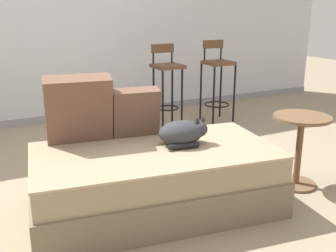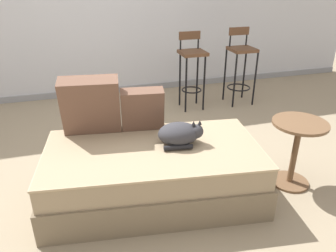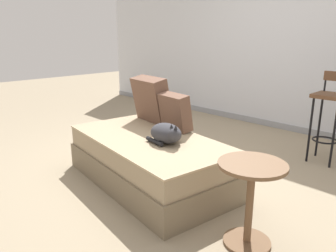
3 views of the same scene
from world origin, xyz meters
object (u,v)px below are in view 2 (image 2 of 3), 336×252
Objects in this scene: bar_stool_near_window at (192,63)px; bar_stool_by_doorway at (241,61)px; throw_pillow_middle at (143,109)px; throw_pillow_corner at (91,105)px; couch at (153,172)px; cat at (180,134)px; side_table at (296,144)px.

bar_stool_by_doorway is at bearing -0.07° from bar_stool_near_window.
throw_pillow_corner is at bearing 172.32° from throw_pillow_middle.
throw_pillow_corner is at bearing 135.75° from couch.
side_table is (0.95, -0.17, -0.16)m from cat.
couch is 0.74m from throw_pillow_corner.
cat is at bearing -112.98° from bar_stool_near_window.
bar_stool_near_window is at bearing 55.68° from throw_pillow_middle.
throw_pillow_corner is 1.91m from bar_stool_near_window.
throw_pillow_corner is 0.50× the size of bar_stool_near_window.
cat is 0.62× the size of side_table.
throw_pillow_corner is at bearing -135.64° from bar_stool_near_window.
bar_stool_near_window is (1.36, 1.33, -0.09)m from throw_pillow_corner.
bar_stool_near_window is 1.69× the size of side_table.
bar_stool_by_doorway reaches higher than couch.
cat is (0.22, -0.33, -0.10)m from throw_pillow_middle.
throw_pillow_middle is 2.15m from bar_stool_by_doorway.
couch is 1.81× the size of bar_stool_near_window.
side_table reaches higher than couch.
bar_stool_near_window is 0.69m from bar_stool_by_doorway.
bar_stool_near_window is at bearing 67.02° from cat.
bar_stool_near_window is at bearing 179.93° from bar_stool_by_doorway.
cat is (0.22, 0.01, 0.31)m from couch.
throw_pillow_corner is 1.32× the size of throw_pillow_middle.
throw_pillow_corner is at bearing 148.36° from cat.
throw_pillow_middle reaches higher than cat.
bar_stool_by_doorway is (2.05, 1.33, -0.11)m from throw_pillow_corner.
couch is 2.41m from bar_stool_by_doorway.
bar_stool_by_doorway is at bearing 76.14° from side_table.
bar_stool_by_doorway is (0.69, -0.00, -0.03)m from bar_stool_near_window.
throw_pillow_middle is at bearing -124.32° from bar_stool_near_window.
throw_pillow_middle is 1.68m from bar_stool_near_window.
couch is at bearing -133.50° from bar_stool_by_doorway.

